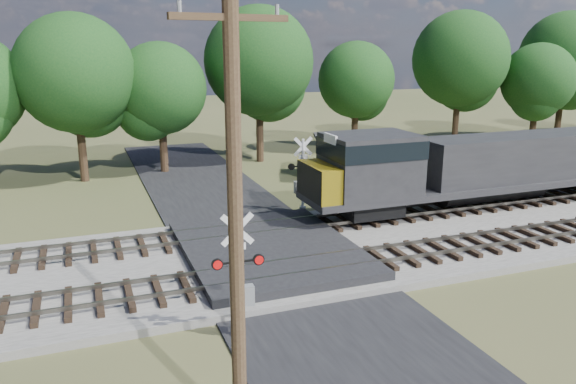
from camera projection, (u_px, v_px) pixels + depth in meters
name	position (u px, v px, depth m)	size (l,w,h in m)	color
ground	(273.00, 262.00, 23.58)	(160.00, 160.00, 0.00)	#404A27
ballast_bed	(463.00, 229.00, 27.39)	(140.00, 10.00, 0.30)	gray
road	(273.00, 262.00, 23.57)	(7.00, 60.00, 0.08)	black
crossing_panel	(269.00, 251.00, 23.95)	(7.00, 9.00, 0.62)	#262628
track_near	(361.00, 260.00, 22.73)	(140.00, 2.60, 0.33)	black
track_far	(313.00, 224.00, 27.25)	(140.00, 2.60, 0.33)	black
crossing_signal_near	(241.00, 287.00, 17.18)	(1.64, 0.35, 4.06)	silver
crossing_signal_far	(301.00, 181.00, 30.26)	(1.68, 0.36, 4.16)	silver
utility_pole	(235.00, 219.00, 11.77)	(2.45, 0.47, 10.05)	#3A261A
equipment_shed	(346.00, 157.00, 38.39)	(5.28, 5.28, 2.83)	#462D1E
treeline	(286.00, 70.00, 42.59)	(82.17, 11.57, 11.88)	black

